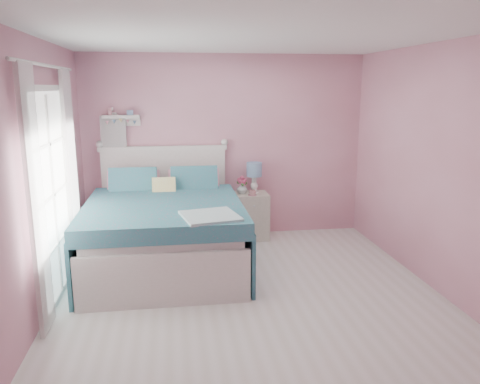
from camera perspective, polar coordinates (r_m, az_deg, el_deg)
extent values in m
plane|color=beige|center=(4.95, 1.41, -12.91)|extent=(4.50, 4.50, 0.00)
plane|color=#BC7787|center=(6.75, -1.77, 5.50)|extent=(4.00, 0.00, 4.00)
plane|color=#BC7787|center=(2.43, 10.64, -7.65)|extent=(4.00, 0.00, 4.00)
plane|color=#BC7787|center=(4.65, -23.59, 1.21)|extent=(0.00, 4.50, 4.50)
plane|color=#BC7787|center=(5.27, 23.50, 2.45)|extent=(0.00, 4.50, 4.50)
plane|color=white|center=(4.49, 1.60, 18.56)|extent=(4.50, 4.50, 0.00)
cube|color=silver|center=(5.79, -9.10, -6.61)|extent=(1.68, 2.22, 0.49)
cube|color=silver|center=(5.69, -9.22, -3.54)|extent=(1.62, 2.16, 0.16)
cube|color=silver|center=(6.76, -9.13, -0.34)|extent=(1.72, 0.07, 1.28)
cube|color=silver|center=(6.65, -9.33, 5.28)|extent=(1.78, 0.09, 0.06)
cube|color=silver|center=(4.74, -9.25, -10.58)|extent=(1.72, 0.06, 0.56)
cube|color=teal|center=(5.50, -9.30, -2.27)|extent=(1.80, 1.96, 0.18)
cube|color=pink|center=(6.43, -12.79, 0.73)|extent=(0.68, 0.28, 0.43)
cube|color=pink|center=(6.41, -5.65, 0.96)|extent=(0.68, 0.28, 0.43)
cube|color=#CCBC59|center=(6.13, -9.25, 0.32)|extent=(0.30, 0.22, 0.31)
cube|color=beige|center=(6.75, 1.42, -2.89)|extent=(0.46, 0.43, 0.66)
cube|color=silver|center=(6.51, 1.73, -1.66)|extent=(0.40, 0.02, 0.16)
sphere|color=white|center=(6.49, 1.76, -1.71)|extent=(0.03, 0.03, 0.03)
cylinder|color=white|center=(6.72, 1.73, 0.02)|extent=(0.14, 0.14, 0.02)
cylinder|color=white|center=(6.69, 1.73, 1.01)|extent=(0.07, 0.07, 0.24)
cylinder|color=#7297BE|center=(6.66, 1.75, 2.77)|extent=(0.22, 0.22, 0.20)
imported|color=silver|center=(6.63, 0.26, 0.45)|extent=(0.18, 0.18, 0.15)
imported|color=pink|center=(6.53, 1.52, -0.10)|extent=(0.12, 0.12, 0.08)
sphere|color=#C04168|center=(6.60, 0.26, 1.75)|extent=(0.06, 0.06, 0.06)
sphere|color=#C04168|center=(6.63, 0.58, 1.45)|extent=(0.06, 0.06, 0.06)
sphere|color=#C04168|center=(6.61, -0.09, 1.50)|extent=(0.06, 0.06, 0.06)
sphere|color=#C04168|center=(6.59, 0.47, 1.19)|extent=(0.06, 0.06, 0.06)
sphere|color=#C04168|center=(6.59, 0.03, 1.28)|extent=(0.06, 0.06, 0.06)
cube|color=silver|center=(6.62, -14.29, 8.90)|extent=(0.50, 0.14, 0.04)
cube|color=silver|center=(6.68, -14.21, 8.33)|extent=(0.50, 0.03, 0.12)
cylinder|color=#D18C99|center=(6.63, -15.63, 9.44)|extent=(0.06, 0.06, 0.10)
cube|color=#7297BE|center=(6.61, -13.26, 9.38)|extent=(0.08, 0.06, 0.07)
cube|color=white|center=(6.67, -15.12, 5.86)|extent=(0.34, 0.03, 0.72)
cube|color=silver|center=(4.95, -22.90, 11.60)|extent=(0.04, 1.32, 0.06)
cube|color=silver|center=(5.38, -20.97, -11.29)|extent=(0.04, 1.32, 0.06)
cube|color=silver|center=(4.48, -23.68, -2.49)|extent=(0.04, 0.06, 2.10)
cube|color=silver|center=(5.67, -20.43, 0.79)|extent=(0.04, 0.06, 2.10)
cube|color=white|center=(5.06, -21.89, -0.33)|extent=(0.02, 1.20, 2.04)
cube|color=white|center=(4.33, -23.58, -1.20)|extent=(0.04, 0.40, 2.32)
cube|color=white|center=(5.75, -19.82, 2.30)|extent=(0.04, 0.40, 2.32)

